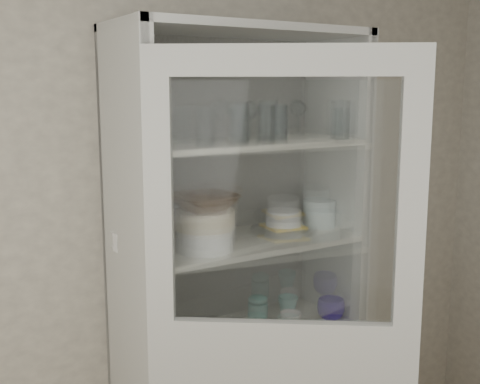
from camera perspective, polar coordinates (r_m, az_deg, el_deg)
wall_back at (r=2.54m, az=-6.51°, el=-3.07°), size 3.60×0.02×2.60m
pantry_cabinet at (r=2.60m, az=-0.73°, el=-11.02°), size 1.00×0.45×2.10m
tumbler_0 at (r=2.08m, az=-7.85°, el=6.20°), size 0.09×0.09×0.15m
tumbler_1 at (r=2.15m, az=-3.30°, el=6.24°), size 0.07×0.07×0.14m
tumbler_2 at (r=2.21m, az=-0.03°, el=6.38°), size 0.09×0.09×0.14m
tumbler_3 at (r=2.31m, az=3.72°, el=6.45°), size 0.07×0.07×0.14m
tumbler_4 at (r=2.26m, az=2.45°, el=6.48°), size 0.08×0.08×0.14m
tumbler_5 at (r=2.48m, az=9.49°, el=6.78°), size 0.10×0.10×0.16m
tumbler_6 at (r=2.48m, az=9.55°, el=6.41°), size 0.07×0.07×0.12m
tumbler_7 at (r=2.29m, az=-5.47°, el=6.38°), size 0.08×0.08×0.14m
tumbler_8 at (r=2.19m, az=-8.27°, el=6.31°), size 0.09×0.09×0.15m
tumbler_9 at (r=2.36m, az=-0.08°, el=6.70°), size 0.09×0.09×0.15m
tumbler_10 at (r=2.45m, az=2.70°, el=6.87°), size 0.08×0.08×0.16m
tumbler_11 at (r=2.45m, az=3.67°, el=6.66°), size 0.08×0.08×0.14m
goblet_0 at (r=2.28m, az=-10.09°, el=6.45°), size 0.07×0.07×0.15m
goblet_1 at (r=2.42m, az=-1.87°, el=7.05°), size 0.08×0.08×0.17m
goblet_2 at (r=2.49m, az=0.98°, el=7.04°), size 0.07×0.07×0.17m
goblet_3 at (r=2.69m, az=5.50°, el=7.21°), size 0.07×0.07×0.17m
plate_stack_front at (r=2.28m, az=-3.36°, el=-4.49°), size 0.22×0.22×0.08m
plate_stack_back at (r=2.35m, az=-9.45°, el=-4.35°), size 0.22×0.22×0.07m
cream_bowl at (r=2.26m, az=-3.38°, el=-2.58°), size 0.27×0.27×0.07m
terracotta_bowl at (r=2.25m, az=-3.40°, el=-0.96°), size 0.27×0.27×0.06m
glass_platter at (r=2.58m, az=4.13°, el=-3.56°), size 0.34×0.34×0.02m
yellow_trivet at (r=2.58m, az=4.13°, el=-3.27°), size 0.17×0.17×0.01m
white_ramekin at (r=2.57m, az=4.14°, el=-2.44°), size 0.17×0.17×0.07m
grey_bowl_stack at (r=2.67m, az=7.52°, el=-2.02°), size 0.14×0.14×0.12m
mug_blue at (r=2.71m, az=8.61°, el=-10.92°), size 0.15×0.15×0.09m
mug_teal at (r=2.75m, az=4.56°, el=-10.68°), size 0.12×0.12×0.09m
mug_white at (r=2.56m, az=4.80°, el=-12.22°), size 0.12×0.12×0.09m
teal_jar at (r=2.66m, az=1.70°, el=-11.15°), size 0.09×0.09×0.10m
measuring_cups at (r=2.42m, az=-3.21°, el=-14.17°), size 0.10×0.10×0.04m
white_canister at (r=2.40m, az=-8.83°, el=-13.51°), size 0.11×0.11×0.12m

